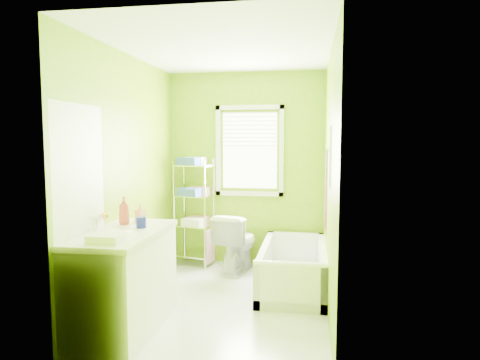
% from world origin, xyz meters
% --- Properties ---
extents(ground, '(2.90, 2.90, 0.00)m').
position_xyz_m(ground, '(0.00, 0.00, 0.00)').
color(ground, silver).
rests_on(ground, ground).
extents(room_envelope, '(2.14, 2.94, 2.62)m').
position_xyz_m(room_envelope, '(0.00, 0.00, 1.55)').
color(room_envelope, '#719C07').
rests_on(room_envelope, ground).
extents(window, '(0.92, 0.05, 1.22)m').
position_xyz_m(window, '(0.05, 1.42, 1.61)').
color(window, white).
rests_on(window, ground).
extents(door, '(0.09, 0.80, 2.00)m').
position_xyz_m(door, '(-1.04, -1.00, 1.00)').
color(door, white).
rests_on(door, ground).
extents(right_wall_decor, '(0.04, 1.48, 1.17)m').
position_xyz_m(right_wall_decor, '(1.04, -0.02, 1.32)').
color(right_wall_decor, '#42071D').
rests_on(right_wall_decor, ground).
extents(bathtub, '(0.73, 1.57, 0.51)m').
position_xyz_m(bathtub, '(0.68, 0.55, 0.16)').
color(bathtub, white).
rests_on(bathtub, ground).
extents(toilet, '(0.57, 0.82, 0.77)m').
position_xyz_m(toilet, '(-0.06, 1.04, 0.38)').
color(toilet, white).
rests_on(toilet, ground).
extents(vanity, '(0.62, 1.20, 1.17)m').
position_xyz_m(vanity, '(-0.76, -0.82, 0.48)').
color(vanity, white).
rests_on(vanity, ground).
extents(wire_shelf_unit, '(0.54, 0.43, 1.47)m').
position_xyz_m(wire_shelf_unit, '(-0.67, 1.24, 0.89)').
color(wire_shelf_unit, silver).
rests_on(wire_shelf_unit, ground).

